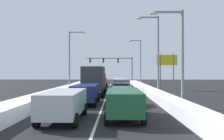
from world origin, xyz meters
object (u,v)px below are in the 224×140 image
(sedan_black_center_lane_fourth, at_px, (96,85))
(street_lamp_right_near, at_px, (177,49))
(suv_silver_center_lane_nearest, at_px, (64,103))
(street_lamp_left_mid, at_px, (72,55))
(traffic_light_gantry, at_px, (116,64))
(roadside_sign_right, at_px, (167,64))
(suv_gray_right_lane_fourth, at_px, (120,84))
(street_lamp_right_mid, at_px, (155,49))
(street_lamp_right_far, at_px, (139,59))
(suv_white_right_lane_fifth, at_px, (118,82))
(sedan_charcoal_right_lane_second, at_px, (122,95))
(suv_navy_center_lane_second, at_px, (86,92))
(sedan_tan_right_lane_third, at_px, (122,89))
(suv_green_right_lane_nearest, at_px, (124,101))
(box_truck_center_lane_third, at_px, (95,79))
(suv_maroon_center_lane_fifth, at_px, (101,81))

(sedan_black_center_lane_fourth, height_order, street_lamp_right_near, street_lamp_right_near)
(suv_silver_center_lane_nearest, relative_size, sedan_black_center_lane_fourth, 1.09)
(street_lamp_left_mid, bearing_deg, traffic_light_gantry, 70.61)
(street_lamp_right_near, distance_m, roadside_sign_right, 17.59)
(suv_gray_right_lane_fourth, height_order, street_lamp_right_mid, street_lamp_right_mid)
(traffic_light_gantry, distance_m, street_lamp_right_near, 34.92)
(street_lamp_right_far, bearing_deg, traffic_light_gantry, 123.53)
(suv_white_right_lane_fifth, height_order, street_lamp_right_far, street_lamp_right_far)
(sedan_charcoal_right_lane_second, distance_m, street_lamp_left_mid, 16.22)
(suv_white_right_lane_fifth, bearing_deg, sedan_black_center_lane_fourth, -125.86)
(suv_navy_center_lane_second, bearing_deg, suv_silver_center_lane_nearest, -93.39)
(suv_white_right_lane_fifth, distance_m, suv_silver_center_lane_nearest, 27.16)
(sedan_tan_right_lane_third, distance_m, street_lamp_left_mid, 11.20)
(suv_white_right_lane_fifth, height_order, sedan_black_center_lane_fourth, suv_white_right_lane_fifth)
(suv_green_right_lane_nearest, distance_m, suv_silver_center_lane_nearest, 3.50)
(sedan_charcoal_right_lane_second, height_order, box_truck_center_lane_third, box_truck_center_lane_third)
(sedan_black_center_lane_fourth, xyz_separation_m, street_lamp_right_near, (7.67, -17.63, 3.78))
(suv_silver_center_lane_nearest, relative_size, street_lamp_left_mid, 0.56)
(box_truck_center_lane_third, bearing_deg, traffic_light_gantry, 84.00)
(suv_navy_center_lane_second, bearing_deg, sedan_tan_right_lane_third, 63.23)
(sedan_charcoal_right_lane_second, distance_m, street_lamp_right_near, 5.99)
(suv_maroon_center_lane_fifth, height_order, traffic_light_gantry, traffic_light_gantry)
(sedan_charcoal_right_lane_second, distance_m, sedan_black_center_lane_fourth, 16.08)
(roadside_sign_right, bearing_deg, traffic_light_gantry, 114.10)
(sedan_charcoal_right_lane_second, height_order, street_lamp_right_near, street_lamp_right_near)
(suv_navy_center_lane_second, bearing_deg, suv_white_right_lane_fifth, 81.40)
(suv_silver_center_lane_nearest, distance_m, suv_maroon_center_lane_fifth, 29.06)
(roadside_sign_right, bearing_deg, suv_white_right_lane_fifth, 145.36)
(sedan_charcoal_right_lane_second, bearing_deg, street_lamp_left_mid, 116.59)
(sedan_charcoal_right_lane_second, height_order, street_lamp_right_far, street_lamp_right_far)
(suv_silver_center_lane_nearest, xyz_separation_m, sedan_black_center_lane_fourth, (0.02, 22.17, -0.25))
(sedan_charcoal_right_lane_second, distance_m, suv_gray_right_lane_fourth, 13.77)
(sedan_black_center_lane_fourth, xyz_separation_m, street_lamp_right_mid, (7.64, -8.39, 4.75))
(suv_silver_center_lane_nearest, distance_m, street_lamp_right_mid, 16.40)
(suv_white_right_lane_fifth, bearing_deg, suv_silver_center_lane_nearest, -97.34)
(sedan_black_center_lane_fourth, bearing_deg, street_lamp_left_mid, -153.46)
(suv_gray_right_lane_fourth, relative_size, street_lamp_right_far, 0.53)
(suv_silver_center_lane_nearest, distance_m, box_truck_center_lane_third, 14.14)
(sedan_tan_right_lane_third, xyz_separation_m, street_lamp_right_mid, (4.01, 0.74, 4.75))
(suv_green_right_lane_nearest, height_order, sedan_tan_right_lane_third, suv_green_right_lane_nearest)
(sedan_charcoal_right_lane_second, xyz_separation_m, suv_silver_center_lane_nearest, (-3.47, -6.46, 0.25))
(sedan_charcoal_right_lane_second, distance_m, street_lamp_right_mid, 9.68)
(sedan_black_center_lane_fourth, bearing_deg, suv_navy_center_lane_second, -88.66)
(sedan_charcoal_right_lane_second, xyz_separation_m, suv_gray_right_lane_fourth, (0.18, 13.77, 0.25))
(suv_navy_center_lane_second, xyz_separation_m, street_lamp_right_far, (7.29, 25.69, 4.42))
(suv_green_right_lane_nearest, xyz_separation_m, roadside_sign_right, (7.40, 21.23, 3.00))
(street_lamp_left_mid, bearing_deg, suv_white_right_lane_fifth, 43.11)
(suv_white_right_lane_fifth, xyz_separation_m, box_truck_center_lane_third, (-3.01, -12.84, 0.88))
(suv_silver_center_lane_nearest, bearing_deg, suv_white_right_lane_fifth, 82.66)
(sedan_tan_right_lane_third, xyz_separation_m, street_lamp_left_mid, (-7.16, 7.37, 4.45))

